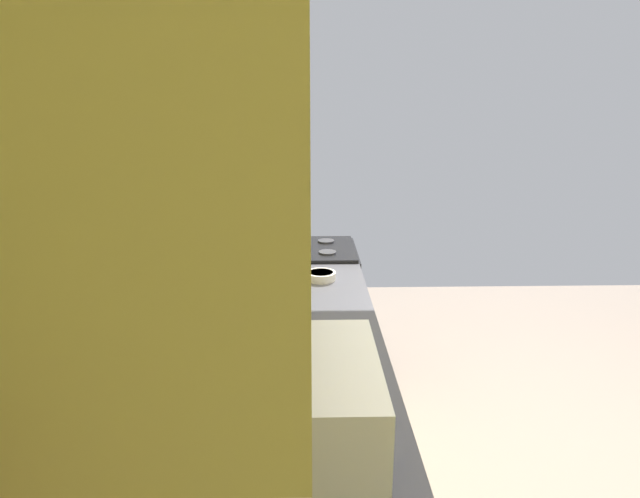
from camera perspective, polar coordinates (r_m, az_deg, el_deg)
wall_back at (r=1.80m, az=-12.84°, el=2.68°), size 4.05×0.12×2.82m
upper_cabinets at (r=1.34m, az=-8.06°, el=16.36°), size 1.95×0.30×0.66m
oven_range at (r=3.48m, az=-1.13°, el=-6.87°), size 0.61×0.63×1.06m
microwave at (r=1.36m, az=-2.18°, el=-18.37°), size 0.47×0.40×0.33m
bowl at (r=2.79m, az=0.12°, el=-2.95°), size 0.16×0.16×0.04m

